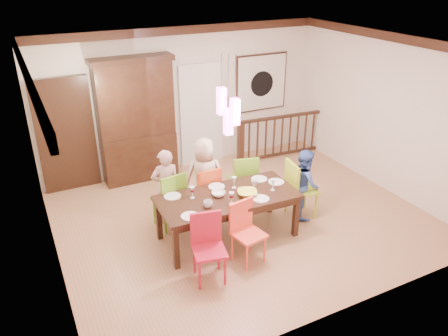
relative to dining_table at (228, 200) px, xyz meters
name	(u,v)px	position (x,y,z in m)	size (l,w,h in m)	color
floor	(242,218)	(0.49, 0.40, -0.67)	(6.00, 6.00, 0.00)	#A4764F
ceiling	(246,46)	(0.49, 0.40, 2.23)	(6.00, 6.00, 0.00)	white
wall_back	(185,99)	(0.49, 2.90, 0.78)	(6.00, 6.00, 0.00)	silver
wall_left	(43,178)	(-2.51, 0.40, 0.78)	(5.00, 5.00, 0.00)	silver
wall_right	(384,113)	(3.49, 0.40, 0.78)	(5.00, 5.00, 0.00)	silver
crown_molding	(246,52)	(0.49, 0.40, 2.15)	(6.00, 5.00, 0.16)	black
panel_door	(66,138)	(-1.91, 2.85, 0.38)	(1.04, 0.07, 2.24)	black
white_doorway	(201,116)	(0.84, 2.86, 0.38)	(0.97, 0.05, 2.22)	silver
painting	(261,83)	(2.29, 2.86, 0.93)	(1.25, 0.06, 1.25)	black
pendant_cluster	(228,111)	(0.00, 0.00, 1.44)	(0.27, 0.21, 1.14)	#F74AAA
dining_table	(228,200)	(0.00, 0.00, 0.00)	(2.19, 1.06, 0.75)	black
chair_far_left	(168,195)	(-0.71, 0.74, -0.09)	(0.52, 0.52, 1.00)	#62A621
chair_far_mid	(205,188)	(-0.06, 0.73, -0.12)	(0.45, 0.45, 0.96)	#CA461A
chair_far_right	(243,176)	(0.72, 0.82, -0.10)	(0.53, 0.53, 0.99)	#67A520
chair_near_left	(209,246)	(-0.69, -0.80, -0.12)	(0.52, 0.52, 0.96)	#B9172F
chair_near_mid	(249,230)	(-0.01, -0.68, -0.14)	(0.48, 0.48, 0.92)	#F84D37
chair_end_right	(302,185)	(1.43, 0.03, -0.08)	(0.52, 0.52, 1.02)	#A3C326
china_hutch	(136,121)	(-0.61, 2.69, 0.56)	(1.55, 0.46, 2.45)	black
balustrade	(282,135)	(2.56, 2.35, -0.17)	(2.15, 0.23, 0.96)	black
person_far_left	(166,187)	(-0.70, 0.86, -0.01)	(0.48, 0.32, 1.32)	#CFA09E
person_far_mid	(205,177)	(0.00, 0.86, 0.02)	(0.68, 0.44, 1.38)	beige
person_end_right	(304,183)	(1.47, 0.03, -0.06)	(0.59, 0.46, 1.22)	#3D5DAC
serving_bowl	(247,193)	(0.28, -0.12, 0.12)	(0.30, 0.30, 0.07)	#DADC3E
small_bowl	(219,194)	(-0.13, 0.06, 0.12)	(0.22, 0.22, 0.07)	white
cup_left	(208,204)	(-0.42, -0.18, 0.13)	(0.13, 0.13, 0.11)	silver
cup_right	(255,183)	(0.54, 0.11, 0.13)	(0.11, 0.11, 0.10)	silver
plate_far_left	(172,196)	(-0.77, 0.36, 0.09)	(0.26, 0.26, 0.01)	white
plate_far_mid	(217,187)	(-0.03, 0.34, 0.09)	(0.26, 0.26, 0.01)	white
plate_far_right	(259,179)	(0.72, 0.27, 0.09)	(0.26, 0.26, 0.01)	white
plate_near_left	(190,216)	(-0.75, -0.30, 0.09)	(0.26, 0.26, 0.01)	white
plate_near_mid	(261,199)	(0.40, -0.32, 0.09)	(0.26, 0.26, 0.01)	white
plate_end_right	(276,182)	(0.91, 0.05, 0.09)	(0.26, 0.26, 0.01)	white
wine_glass_a	(192,192)	(-0.51, 0.18, 0.18)	(0.08, 0.08, 0.19)	#590C19
wine_glass_b	(234,182)	(0.21, 0.19, 0.18)	(0.08, 0.08, 0.19)	silver
wine_glass_c	(232,198)	(-0.06, -0.24, 0.18)	(0.08, 0.08, 0.19)	#590C19
wine_glass_d	(273,185)	(0.72, -0.15, 0.18)	(0.08, 0.08, 0.19)	silver
napkin	(241,206)	(0.03, -0.36, 0.09)	(0.18, 0.14, 0.01)	#D83359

